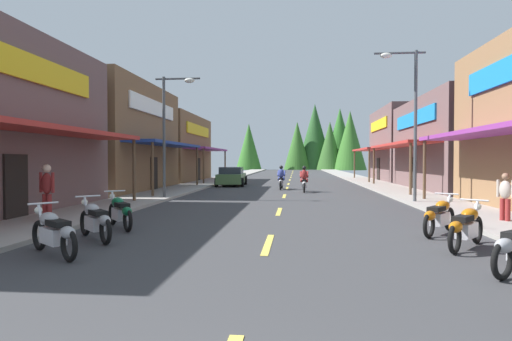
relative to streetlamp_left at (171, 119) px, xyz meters
The scene contains 21 objects.
ground 16.96m from the streetlamp_left, 70.72° to the left, with size 10.79×99.04×0.10m, color #38383A.
sidewalk_left 16.09m from the streetlamp_left, 94.86° to the left, with size 2.75×99.04×0.12m, color #9E9991.
sidewalk_right 20.16m from the streetlamp_left, 51.87° to the left, with size 2.75×99.04×0.12m, color #9E9991.
centerline_dashes 22.00m from the streetlamp_left, 75.44° to the left, with size 0.16×77.43×0.01m.
storefront_left_middle 8.10m from the streetlamp_left, 139.07° to the left, with size 8.67×11.12×6.59m.
storefront_left_far 18.54m from the streetlamp_left, 111.03° to the left, with size 9.76×11.61×5.87m.
storefront_right_middle 18.89m from the streetlamp_left, 24.41° to the left, with size 9.04×12.21×5.84m.
storefront_right_far 26.13m from the streetlamp_left, 48.83° to the left, with size 9.07×10.30×6.58m.
streetlamp_left is the anchor object (origin of this frame).
streetlamp_right 10.98m from the streetlamp_left, ahead, with size 2.19×0.30×6.68m.
motorcycle_parked_right_2 14.91m from the streetlamp_left, 47.87° to the right, with size 1.38×1.76×1.04m.
motorcycle_parked_right_3 13.69m from the streetlamp_left, 42.60° to the right, with size 1.36×1.78×1.04m.
motorcycle_parked_left_0 12.80m from the streetlamp_left, 84.10° to the right, with size 1.74×1.40×1.04m.
motorcycle_parked_left_1 11.18m from the streetlamp_left, 83.01° to the right, with size 1.55×1.61×1.04m.
motorcycle_parked_left_2 9.53m from the streetlamp_left, 82.46° to the right, with size 1.41×1.73×1.04m.
rider_cruising_lead 9.12m from the streetlamp_left, 39.74° to the left, with size 0.60×2.14×1.57m.
rider_cruising_trailing 9.73m from the streetlamp_left, 56.26° to the left, with size 0.60×2.14×1.57m.
pedestrian_by_shop 14.46m from the streetlamp_left, 29.95° to the right, with size 0.40×0.52×1.53m.
pedestrian_browsing 8.82m from the streetlamp_left, 99.26° to the right, with size 0.55×0.35×1.79m.
parked_car_curbside 11.78m from the streetlamp_left, 83.66° to the left, with size 2.18×4.36×1.40m.
treeline_backdrop 68.37m from the streetlamp_left, 80.81° to the left, with size 25.70×12.32×13.61m.
Camera 1 is at (0.64, -1.36, 1.92)m, focal length 30.00 mm.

